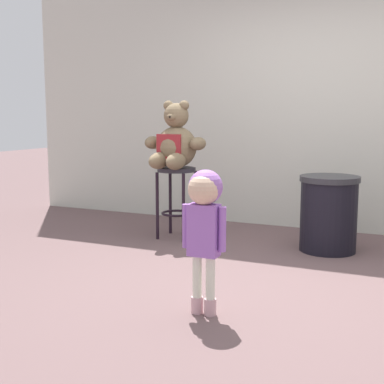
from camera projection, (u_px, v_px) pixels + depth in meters
The scene contains 6 objects.
ground_plane at pixel (263, 282), 3.91m from camera, with size 24.00×24.00×0.00m, color brown.
building_wall at pixel (325, 59), 5.58m from camera, with size 7.22×0.30×3.63m, color beige.
bar_stool_with_teddy at pixel (177, 188), 5.26m from camera, with size 0.38×0.38×0.71m.
teddy_bear at pixel (175, 144), 5.16m from camera, with size 0.63×0.57×0.66m.
child_walking at pixel (204, 210), 3.20m from camera, with size 0.29×0.23×0.90m.
trash_bin at pixel (329, 213), 4.76m from camera, with size 0.53×0.53×0.69m.
Camera 1 is at (1.07, -3.66, 1.23)m, focal length 49.23 mm.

